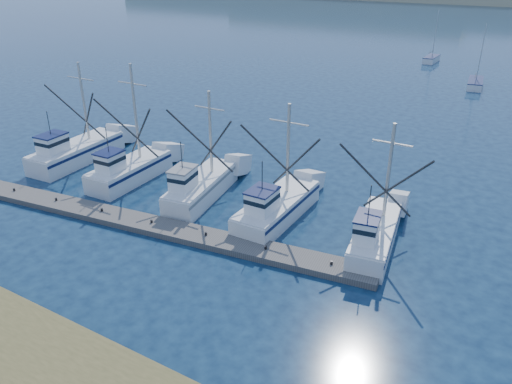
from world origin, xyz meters
TOP-DOWN VIEW (x-y plane):
  - ground at (0.00, 0.00)m, footprint 500.00×500.00m
  - floating_dock at (-9.44, 5.24)m, footprint 29.51×5.48m
  - trawler_fleet at (-10.55, 10.29)m, footprint 29.67×8.98m
  - sailboat_near at (2.41, 56.36)m, footprint 2.41×6.07m
  - sailboat_far at (-6.61, 70.79)m, footprint 1.81×4.83m

SIDE VIEW (x-z plane):
  - ground at x=0.00m, z-range 0.00..0.00m
  - floating_dock at x=-9.44m, z-range 0.00..0.39m
  - sailboat_near at x=2.41m, z-range -3.56..4.54m
  - sailboat_far at x=-6.61m, z-range -3.54..4.56m
  - trawler_fleet at x=-10.55m, z-range -3.50..5.39m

